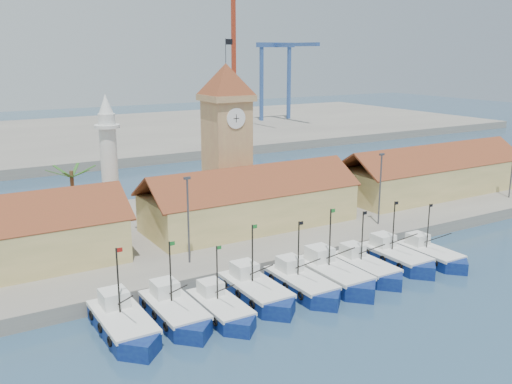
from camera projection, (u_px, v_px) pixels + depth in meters
ground at (355, 292)px, 55.13m from camera, size 400.00×400.00×0.00m
quay at (235, 223)px, 74.90m from camera, size 140.00×32.00×1.50m
terminal at (73, 138)px, 146.34m from camera, size 240.00×80.00×2.00m
boat_0 at (124, 326)px, 46.63m from camera, size 3.70×10.13×7.66m
boat_1 at (176, 313)px, 48.94m from camera, size 3.56×9.75×7.38m
boat_2 at (222, 310)px, 49.74m from camera, size 3.23×8.85×6.70m
boat_3 at (257, 293)px, 53.07m from camera, size 3.65×10.00×7.57m
boat_4 at (303, 285)px, 54.81m from camera, size 3.54×9.69×7.33m
boat_5 at (335, 276)px, 56.86m from camera, size 3.86×10.57×8.00m
boat_6 at (366, 269)px, 58.99m from camera, size 3.42×9.38×7.10m
boat_7 at (398, 259)px, 61.85m from camera, size 3.56×9.75×7.38m
boat_8 at (432, 256)px, 62.84m from camera, size 3.28×9.00×6.81m
hall_center at (250, 206)px, 70.80m from camera, size 27.04×10.13×7.61m
hall_right at (431, 177)px, 86.83m from camera, size 31.20×10.13×7.61m
clock_tower at (227, 136)px, 73.87m from camera, size 5.80×5.80×22.70m
minaret at (109, 162)px, 68.56m from camera, size 3.00×3.00×16.30m
palm_tree at (73, 199)px, 65.22m from camera, size 5.60×5.03×8.39m
lamp_posts at (290, 200)px, 63.80m from camera, size 80.70×0.25×9.03m
crane_red_right at (236, 31)px, 156.69m from camera, size 1.00×35.54×46.55m
gantry at (282, 60)px, 170.05m from camera, size 13.00×22.00×23.20m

